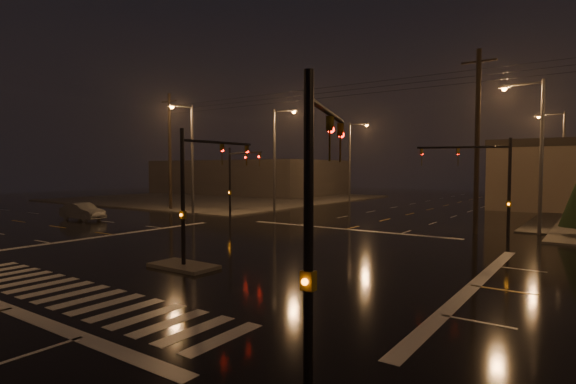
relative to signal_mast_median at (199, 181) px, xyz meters
The scene contains 19 objects.
ground 4.85m from the signal_mast_median, 90.00° to the left, with size 140.00×140.00×0.00m, color black.
sidewalk_nw 44.80m from the signal_mast_median, 132.21° to the left, with size 36.00×36.00×0.12m, color #44413D.
median_island 3.79m from the signal_mast_median, 90.00° to the right, with size 3.00×1.60×0.15m, color #44413D.
crosswalk 7.01m from the signal_mast_median, 90.00° to the right, with size 15.00×2.60×0.01m, color beige.
stop_bar_near 8.77m from the signal_mast_median, 90.00° to the right, with size 16.00×0.50×0.01m, color beige.
stop_bar_far 14.56m from the signal_mast_median, 90.00° to the left, with size 16.00×0.50×0.01m, color beige.
commercial_block 57.07m from the signal_mast_median, 127.83° to the left, with size 30.00×18.00×5.60m, color #3B3734.
signal_mast_median is the anchor object (origin of this frame).
signal_mast_ne 16.27m from the signal_mast_median, 54.28° to the left, with size 4.84×1.86×6.00m.
signal_mast_nw 16.27m from the signal_mast_median, 125.72° to the left, with size 4.84×1.86×6.00m.
signal_mast_se 12.22m from the signal_mast_median, 33.15° to the right, with size 1.55×3.87×6.00m.
streetlight_1 23.94m from the signal_mast_median, 117.96° to the left, with size 2.77×0.32×10.00m.
streetlight_2 38.78m from the signal_mast_median, 106.79° to the left, with size 2.77×0.32×10.00m.
streetlight_3 22.20m from the signal_mast_median, 59.61° to the left, with size 2.77×0.32×10.00m.
streetlight_4 40.69m from the signal_mast_median, 74.03° to the left, with size 2.77×0.32×10.00m.
streetlight_5 21.53m from the signal_mast_median, 138.30° to the left, with size 0.32×2.77×10.00m.
utility_pole_0 27.95m from the signal_mast_median, 142.19° to the left, with size 2.20×0.32×12.00m.
utility_pole_1 19.00m from the signal_mast_median, 64.89° to the left, with size 2.20×0.32×12.00m.
car_crossing 21.73m from the signal_mast_median, 162.37° to the left, with size 1.51×4.32×1.42m, color #595E61.
Camera 1 is at (14.71, -17.15, 4.29)m, focal length 28.00 mm.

